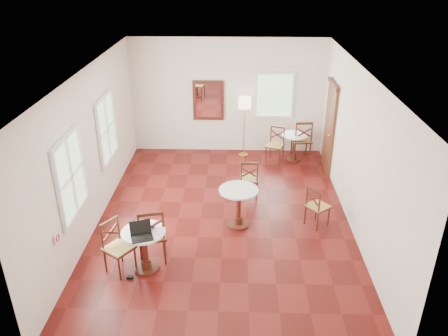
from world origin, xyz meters
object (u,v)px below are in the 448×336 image
object	(u,v)px
chair_mid_b	(317,206)
laptop	(141,233)
water_glass	(138,228)
power_adapter	(130,277)
chair_near_a	(152,234)
chair_near_b	(118,247)
chair_mid_a	(249,179)
floor_lamp	(245,107)
cafe_table_near	(145,246)
navy_mug	(149,228)
cafe_table_mid	(238,203)
mouse	(146,238)
chair_back_b	(275,145)
cafe_table_back	(294,144)
chair_back_a	(302,140)

from	to	relation	value
chair_mid_b	laptop	world-z (taller)	laptop
water_glass	chair_mid_b	bearing A→B (deg)	24.50
laptop	power_adapter	distance (m)	0.85
chair_near_a	chair_near_b	xyz separation A→B (m)	(-0.52, -0.29, -0.07)
chair_mid_a	floor_lamp	bearing A→B (deg)	-86.35
chair_near_b	power_adapter	size ratio (longest dim) A/B	8.99
cafe_table_near	power_adapter	world-z (taller)	cafe_table_near
chair_near_b	navy_mug	world-z (taller)	chair_near_b
cafe_table_mid	floor_lamp	size ratio (longest dim) A/B	0.50
floor_lamp	mouse	world-z (taller)	floor_lamp
laptop	navy_mug	bearing A→B (deg)	40.52
chair_near_a	floor_lamp	distance (m)	4.85
chair_near_a	chair_back_b	xyz separation A→B (m)	(2.42, 4.15, -0.07)
power_adapter	cafe_table_back	bearing A→B (deg)	55.97
cafe_table_back	floor_lamp	world-z (taller)	floor_lamp
cafe_table_back	navy_mug	bearing A→B (deg)	-122.71
mouse	cafe_table_near	bearing A→B (deg)	112.69
chair_back_a	power_adapter	size ratio (longest dim) A/B	10.28
chair_back_b	cafe_table_mid	bearing A→B (deg)	-85.77
power_adapter	chair_mid_b	bearing A→B (deg)	27.17
cafe_table_near	power_adapter	distance (m)	0.57
chair_near_b	chair_back_a	bearing A→B (deg)	-3.34
cafe_table_near	navy_mug	bearing A→B (deg)	8.20
cafe_table_mid	chair_back_b	distance (m)	3.15
chair_near_a	floor_lamp	world-z (taller)	floor_lamp
floor_lamp	water_glass	world-z (taller)	floor_lamp
cafe_table_mid	chair_mid_b	bearing A→B (deg)	1.60
chair_mid_b	navy_mug	xyz separation A→B (m)	(-2.98, -1.44, 0.39)
chair_back_a	chair_back_b	bearing A→B (deg)	10.02
mouse	power_adapter	world-z (taller)	mouse
cafe_table_near	cafe_table_back	xyz separation A→B (m)	(2.99, 4.52, -0.04)
cafe_table_back	mouse	size ratio (longest dim) A/B	7.15
chair_back_a	laptop	bearing A→B (deg)	51.06
power_adapter	chair_back_a	bearing A→B (deg)	54.92
chair_mid_a	chair_mid_b	world-z (taller)	chair_mid_a
floor_lamp	navy_mug	bearing A→B (deg)	-108.64
cafe_table_mid	laptop	xyz separation A→B (m)	(-1.55, -1.55, 0.33)
cafe_table_near	chair_back_a	distance (m)	5.59
laptop	navy_mug	world-z (taller)	laptop
chair_mid_a	navy_mug	size ratio (longest dim) A/B	7.86
cafe_table_back	chair_mid_a	world-z (taller)	chair_mid_a
chair_near_b	navy_mug	xyz separation A→B (m)	(0.54, 0.04, 0.35)
chair_near_b	cafe_table_back	bearing A→B (deg)	-2.38
chair_near_a	mouse	bearing A→B (deg)	78.46
cafe_table_back	chair_near_a	bearing A→B (deg)	-124.41
chair_near_a	water_glass	distance (m)	0.42
chair_back_b	water_glass	bearing A→B (deg)	-98.81
chair_mid_a	navy_mug	world-z (taller)	chair_mid_a
cafe_table_mid	cafe_table_back	distance (m)	3.42
cafe_table_near	chair_mid_b	bearing A→B (deg)	25.23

